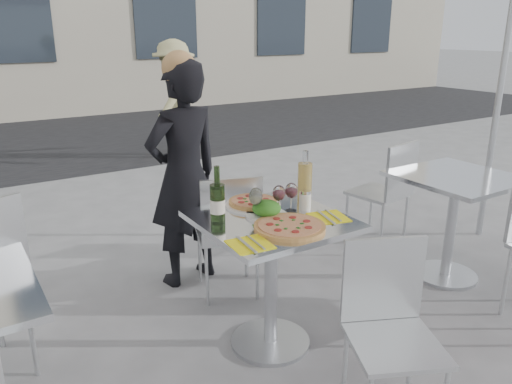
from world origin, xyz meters
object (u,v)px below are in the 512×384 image
chair_near (389,318)px  wineglass_white_a (255,198)px  pizza_near (290,226)px  sugar_shaker (305,200)px  main_table (271,255)px  side_chair_rfar (388,186)px  wine_bottle (218,201)px  side_table_right (454,205)px  carafe (305,181)px  wineglass_red_a (279,194)px  pizza_far (253,203)px  chair_far (229,226)px  pedestrian_b (175,99)px  napkin_left (250,244)px  napkin_right (329,217)px  wineglass_red_b (291,192)px  wineglass_white_b (256,197)px  woman_diner (184,176)px  salad_plate (267,210)px

chair_near → wineglass_white_a: (-0.22, 0.74, 0.38)m
pizza_near → sugar_shaker: sugar_shaker is taller
main_table → side_chair_rfar: bearing=21.9°
pizza_near → wine_bottle: wine_bottle is taller
side_table_right → carafe: bearing=173.8°
side_chair_rfar → chair_near: bearing=33.8°
sugar_shaker → wineglass_red_a: wineglass_red_a is taller
pizza_far → wineglass_red_a: bearing=-75.7°
carafe → sugar_shaker: carafe is taller
main_table → wine_bottle: bearing=161.8°
chair_far → pedestrian_b: 4.02m
napkin_left → napkin_right: 0.53m
side_table_right → sugar_shaker: (-1.28, 0.01, 0.26)m
side_table_right → pizza_near: (-1.50, -0.16, 0.22)m
pedestrian_b → wineglass_red_a: size_ratio=9.97×
napkin_right → chair_near: bearing=-87.0°
wineglass_red_a → napkin_left: wineglass_red_a is taller
main_table → chair_near: bearing=-78.2°
pedestrian_b → pizza_far: bearing=24.5°
chair_near → napkin_left: bearing=156.1°
pizza_far → wineglass_red_b: 0.24m
side_chair_rfar → wineglass_white_b: wineglass_white_b is taller
pedestrian_b → napkin_left: (-1.63, -4.59, -0.03)m
sugar_shaker → wineglass_white_a: bearing=173.7°
pedestrian_b → pizza_near: size_ratio=4.47×
main_table → side_chair_rfar: side_chair_rfar is taller
woman_diner → chair_far: bearing=98.2°
side_chair_rfar → sugar_shaker: size_ratio=8.10×
chair_near → woman_diner: (-0.21, 1.65, 0.27)m
pizza_near → napkin_left: size_ratio=1.75×
wine_bottle → napkin_left: 0.33m
side_chair_rfar → wine_bottle: 1.89m
sugar_shaker → wineglass_red_b: bearing=165.7°
woman_diner → sugar_shaker: (0.28, -0.94, 0.05)m
side_table_right → wineglass_red_a: (-1.43, 0.03, 0.32)m
main_table → wineglass_white_b: wineglass_white_b is taller
woman_diner → wineglass_white_a: bearing=79.2°
woman_diner → pizza_far: (0.08, -0.73, 0.01)m
main_table → wineglass_red_b: size_ratio=4.76×
chair_far → salad_plate: chair_far is taller
chair_far → pizza_near: 0.78m
chair_near → salad_plate: bearing=126.5°
chair_far → woman_diner: woman_diner is taller
pedestrian_b → wineglass_white_b: bearing=24.2°
chair_far → side_chair_rfar: side_chair_rfar is taller
chair_near → carafe: size_ratio=2.82×
chair_far → napkin_right: size_ratio=3.83×
side_table_right → pedestrian_b: bearing=91.8°
chair_far → salad_plate: size_ratio=3.81×
main_table → wine_bottle: wine_bottle is taller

